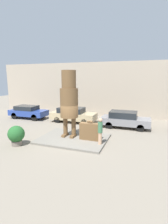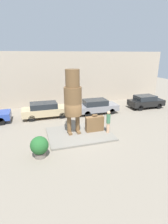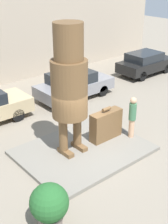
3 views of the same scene
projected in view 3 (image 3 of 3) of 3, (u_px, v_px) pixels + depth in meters
name	position (u px, v px, depth m)	size (l,w,h in m)	color
ground_plane	(83.00, 152.00, 12.23)	(60.00, 60.00, 0.00)	gray
pedestal	(83.00, 150.00, 12.20)	(4.85, 3.70, 0.14)	slate
statue_figure	(69.00, 81.00, 10.89)	(1.31, 1.31, 4.85)	brown
giant_suitcase	(106.00, 125.00, 12.67)	(1.43, 0.45, 1.39)	brown
tourist	(132.00, 116.00, 12.63)	(0.30, 0.30, 1.77)	tan
parked_car_grey	(74.00, 84.00, 16.84)	(4.31, 1.82, 1.49)	gray
parked_car_black	(145.00, 63.00, 20.54)	(4.00, 1.77, 1.48)	black
planter_pot	(49.00, 204.00, 8.51)	(1.10, 1.10, 1.34)	#70665B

